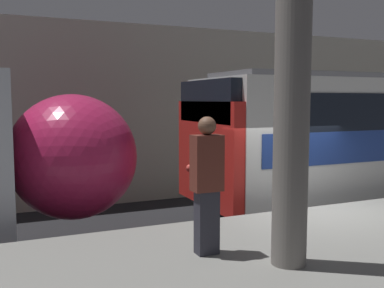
# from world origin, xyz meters

# --- Properties ---
(ground_plane) EXTENTS (120.00, 120.00, 0.00)m
(ground_plane) POSITION_xyz_m (0.00, 0.00, 0.00)
(ground_plane) COLOR black
(station_rear_barrier) EXTENTS (50.00, 0.15, 5.21)m
(station_rear_barrier) POSITION_xyz_m (0.00, 6.19, 2.61)
(station_rear_barrier) COLOR #B2AD9E
(station_rear_barrier) RESTS_ON ground
(support_pillar_near) EXTENTS (0.42, 0.42, 3.25)m
(support_pillar_near) POSITION_xyz_m (-2.12, -2.22, 2.69)
(support_pillar_near) COLOR slate
(support_pillar_near) RESTS_ON platform
(person_waiting) EXTENTS (0.38, 0.24, 1.76)m
(person_waiting) POSITION_xyz_m (-2.87, -1.49, 2.00)
(person_waiting) COLOR #2D2D38
(person_waiting) RESTS_ON platform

